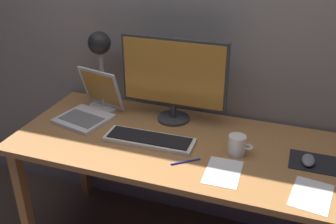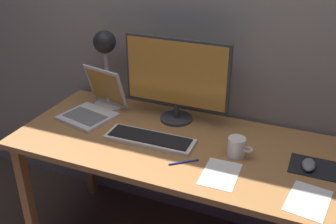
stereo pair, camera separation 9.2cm
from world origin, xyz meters
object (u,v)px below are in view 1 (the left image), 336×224
at_px(monitor, 174,76).
at_px(pen, 186,162).
at_px(mouse, 308,160).
at_px(coffee_mug, 237,145).
at_px(desk_lamp, 101,58).
at_px(laptop, 92,104).
at_px(keyboard_main, 149,140).

xyz_separation_m(monitor, pen, (0.18, -0.37, -0.25)).
distance_m(mouse, coffee_mug, 0.31).
xyz_separation_m(desk_lamp, pen, (0.60, -0.37, -0.29)).
distance_m(desk_lamp, pen, 0.77).
relative_size(monitor, coffee_mug, 4.86).
bearing_deg(desk_lamp, pen, -31.99).
bearing_deg(mouse, monitor, 163.87).
height_order(monitor, mouse, monitor).
height_order(laptop, mouse, laptop).
bearing_deg(pen, desk_lamp, 148.01).
relative_size(coffee_mug, pen, 0.82).
xyz_separation_m(monitor, coffee_mug, (0.38, -0.22, -0.21)).
height_order(monitor, keyboard_main, monitor).
bearing_deg(laptop, pen, -23.44).
bearing_deg(keyboard_main, monitor, 82.10).
relative_size(mouse, coffee_mug, 0.84).
bearing_deg(laptop, desk_lamp, 82.42).
xyz_separation_m(mouse, coffee_mug, (-0.31, -0.02, 0.03)).
relative_size(desk_lamp, pen, 3.16).
bearing_deg(keyboard_main, desk_lamp, 145.46).
xyz_separation_m(monitor, keyboard_main, (-0.04, -0.26, -0.24)).
distance_m(monitor, laptop, 0.48).
height_order(laptop, pen, laptop).
relative_size(laptop, pen, 2.57).
bearing_deg(keyboard_main, pen, -27.12).
height_order(monitor, desk_lamp, monitor).
relative_size(monitor, mouse, 5.79).
bearing_deg(laptop, keyboard_main, -21.33).
distance_m(monitor, pen, 0.48).
bearing_deg(monitor, pen, -63.75).
relative_size(keyboard_main, mouse, 4.61).
height_order(keyboard_main, pen, keyboard_main).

